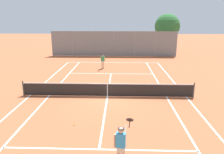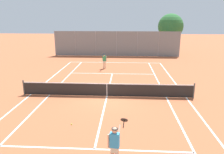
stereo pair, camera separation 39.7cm
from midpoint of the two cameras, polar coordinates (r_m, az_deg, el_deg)
The scene contains 9 objects.
ground_plane at distance 15.39m, azimuth -0.59°, elevation -5.05°, with size 120.00×120.00×0.00m, color #B25B38.
court_line_markings at distance 15.39m, azimuth -0.59°, elevation -5.04°, with size 11.10×23.90×0.01m.
tennis_net at distance 15.22m, azimuth -0.60°, elevation -3.26°, with size 12.00×0.10×1.07m.
player_near_side at distance 8.26m, azimuth 2.17°, elevation -17.12°, with size 0.74×0.72×1.77m.
player_far_left at distance 23.50m, azimuth -1.53°, elevation 4.43°, with size 0.43×0.90×1.77m.
loose_tennis_ball_1 at distance 11.67m, azimuth -9.56°, elevation -12.07°, with size 0.07×0.07×0.07m, color #D1DB33.
loose_tennis_ball_2 at distance 20.29m, azimuth -12.26°, elevation -0.26°, with size 0.07×0.07×0.07m, color #D1DB33.
back_fence at distance 31.15m, azimuth 1.53°, elevation 8.67°, with size 17.72×0.08×3.52m.
tree_behind_left at distance 35.11m, azimuth 15.34°, elevation 12.47°, with size 3.78×3.78×5.94m.
Camera 2 is at (1.21, -14.39, 5.35)m, focal length 35.00 mm.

